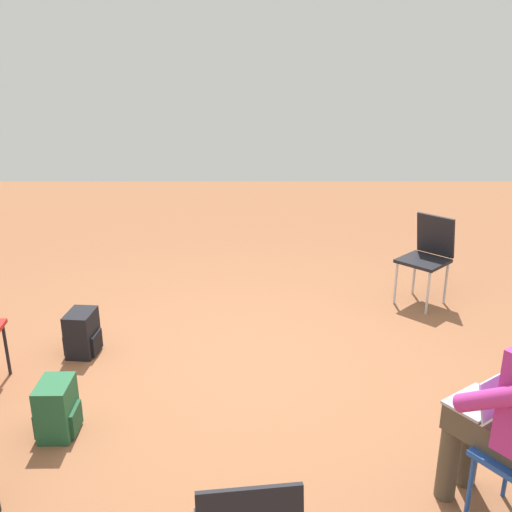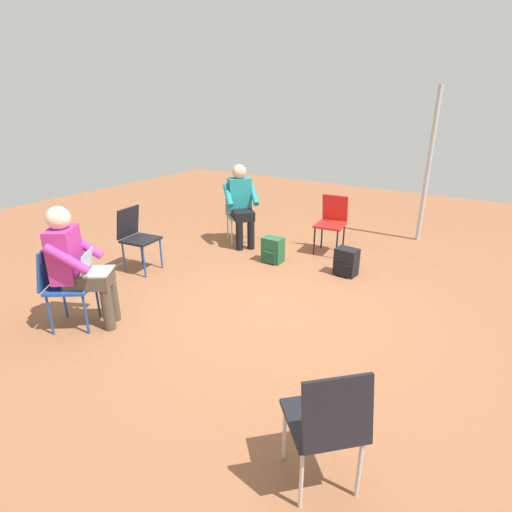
% 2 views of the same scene
% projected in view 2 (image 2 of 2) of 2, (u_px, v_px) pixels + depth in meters
% --- Properties ---
extents(ground_plane, '(14.00, 14.00, 0.00)m').
position_uv_depth(ground_plane, '(273.00, 308.00, 4.40)').
color(ground_plane, brown).
extents(chair_west, '(0.48, 0.45, 0.85)m').
position_uv_depth(chair_west, '(136.00, 235.00, 5.24)').
color(chair_west, black).
rests_on(chair_west, ground).
extents(chair_southwest, '(0.58, 0.57, 0.85)m').
position_uv_depth(chair_southwest, '(62.00, 281.00, 3.89)').
color(chair_southwest, '#1E4799').
rests_on(chair_southwest, ground).
extents(chair_northwest, '(0.59, 0.58, 0.85)m').
position_uv_depth(chair_northwest, '(239.00, 211.00, 6.36)').
color(chair_northwest, '#B7B7BC').
rests_on(chair_northwest, ground).
extents(chair_north, '(0.44, 0.47, 0.85)m').
position_uv_depth(chair_north, '(332.00, 220.00, 5.88)').
color(chair_north, red).
rests_on(chair_north, ground).
extents(chair_southeast, '(0.58, 0.58, 0.85)m').
position_uv_depth(chair_southeast, '(328.00, 421.00, 2.19)').
color(chair_southeast, black).
rests_on(chair_southeast, ground).
extents(person_with_laptop, '(0.64, 0.63, 1.24)m').
position_uv_depth(person_with_laptop, '(77.00, 262.00, 3.83)').
color(person_with_laptop, '#4C4233').
rests_on(person_with_laptop, ground).
extents(person_in_teal, '(0.63, 0.63, 1.24)m').
position_uv_depth(person_in_teal, '(241.00, 201.00, 6.14)').
color(person_in_teal, black).
rests_on(person_in_teal, ground).
extents(backpack_near_laptop_user, '(0.28, 0.25, 0.36)m').
position_uv_depth(backpack_near_laptop_user, '(273.00, 251.00, 5.61)').
color(backpack_near_laptop_user, '#235B38').
rests_on(backpack_near_laptop_user, ground).
extents(backpack_by_empty_chair, '(0.30, 0.27, 0.36)m').
position_uv_depth(backpack_by_empty_chair, '(346.00, 263.00, 5.20)').
color(backpack_by_empty_chair, black).
rests_on(backpack_by_empty_chair, ground).
extents(tent_pole_far, '(0.07, 0.07, 2.36)m').
position_uv_depth(tent_pole_far, '(428.00, 167.00, 6.15)').
color(tent_pole_far, '#B2B2B7').
rests_on(tent_pole_far, ground).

